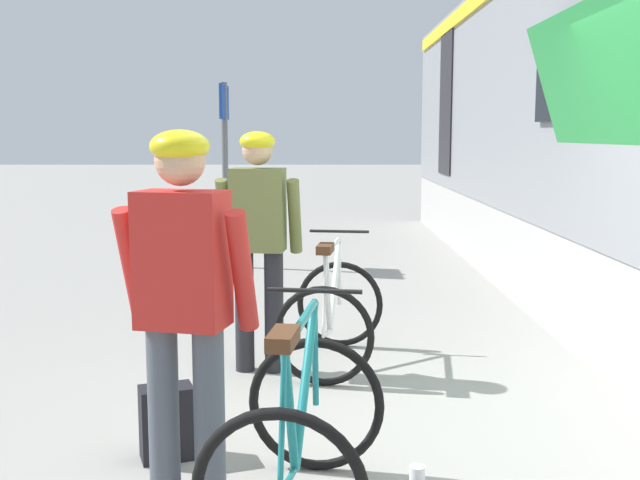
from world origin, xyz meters
The scene contains 7 objects.
ground_plane centered at (0.00, 0.00, 0.00)m, with size 80.00×80.00×0.00m, color gray.
cyclist_near_in_olive centered at (-1.04, 1.26, 1.05)m, with size 0.63×0.35×1.76m.
cyclist_far_in_red centered at (-1.20, -0.95, 1.05)m, with size 0.65×0.40×1.76m.
bicycle_near_white centered at (-0.50, 1.41, 0.40)m, with size 0.85×1.16×0.99m.
bicycle_far_teal centered at (-0.68, -0.96, 0.40)m, with size 0.85×1.15×0.99m.
backpack_on_platform centered at (-1.42, -0.29, 0.20)m, with size 0.28×0.18×0.40m, color black.
platform_sign_post centered at (-1.83, 5.77, 1.62)m, with size 0.08×0.70×2.40m.
Camera 1 is at (-0.60, -4.27, 1.74)m, focal length 43.24 mm.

